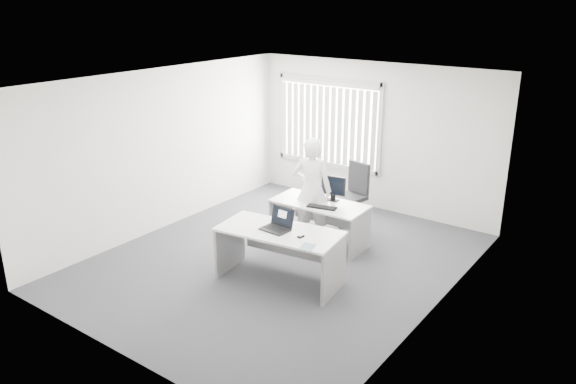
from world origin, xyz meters
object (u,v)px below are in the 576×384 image
Objects in this scene: desk_near at (279,245)px; person at (312,191)px; desk_far at (319,214)px; monitor at (333,188)px; laptop at (275,220)px; office_chair at (352,204)px.

desk_near is 1.54m from person.
monitor is (0.12, 0.22, 0.41)m from desk_far.
office_chair is at bearing 98.88° from laptop.
desk_near is 4.75× the size of laptop.
desk_far is at bearing -126.52° from monitor.
monitor is (-0.09, 1.71, -0.02)m from laptop.
office_chair is 2.61× the size of monitor.
desk_far is 0.48m from monitor.
office_chair is 0.61× the size of person.
laptop is at bearing -71.52° from office_chair.
desk_far is 0.41m from person.
monitor reaches higher than office_chair.
desk_near is 1.67× the size of office_chair.
monitor is (-0.14, 1.67, 0.35)m from desk_near.
laptop is at bearing -149.41° from desk_near.
office_chair is (-0.29, 2.58, -0.23)m from desk_near.
office_chair is 1.09m from monitor.
desk_far is at bearing 101.81° from laptop.
desk_near is 4.36× the size of monitor.
office_chair is 2.70m from laptop.
desk_far is 1.14m from office_chair.
laptop is 0.92× the size of monitor.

